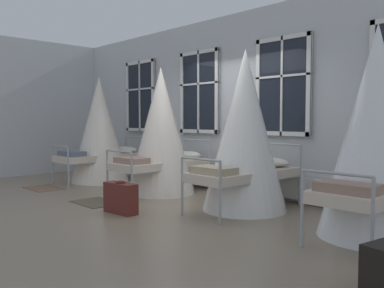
{
  "coord_description": "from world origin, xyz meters",
  "views": [
    {
      "loc": [
        4.9,
        -4.48,
        1.35
      ],
      "look_at": [
        -0.08,
        0.27,
        0.95
      ],
      "focal_mm": 38.44,
      "sensor_mm": 36.0,
      "label": 1
    }
  ],
  "objects_px": {
    "cot_third": "(245,133)",
    "suitcase_dark": "(121,198)",
    "cot_first": "(100,131)",
    "cot_second": "(161,133)",
    "cot_fourth": "(376,135)"
  },
  "relations": [
    {
      "from": "cot_third",
      "to": "suitcase_dark",
      "type": "relative_size",
      "value": 4.18
    },
    {
      "from": "suitcase_dark",
      "to": "cot_third",
      "type": "bearing_deg",
      "value": 48.9
    },
    {
      "from": "cot_first",
      "to": "cot_third",
      "type": "height_order",
      "value": "cot_third"
    },
    {
      "from": "cot_second",
      "to": "suitcase_dark",
      "type": "relative_size",
      "value": 4.03
    },
    {
      "from": "cot_first",
      "to": "cot_second",
      "type": "relative_size",
      "value": 0.99
    },
    {
      "from": "suitcase_dark",
      "to": "cot_fourth",
      "type": "bearing_deg",
      "value": 20.19
    },
    {
      "from": "cot_first",
      "to": "cot_fourth",
      "type": "relative_size",
      "value": 0.94
    },
    {
      "from": "suitcase_dark",
      "to": "cot_second",
      "type": "bearing_deg",
      "value": 115.97
    },
    {
      "from": "cot_third",
      "to": "cot_fourth",
      "type": "xyz_separation_m",
      "value": [
        1.95,
        -0.07,
        0.02
      ]
    },
    {
      "from": "cot_first",
      "to": "cot_fourth",
      "type": "bearing_deg",
      "value": -89.09
    },
    {
      "from": "cot_first",
      "to": "cot_second",
      "type": "distance_m",
      "value": 2.04
    },
    {
      "from": "cot_second",
      "to": "cot_third",
      "type": "xyz_separation_m",
      "value": [
        1.97,
        -0.0,
        0.04
      ]
    },
    {
      "from": "cot_first",
      "to": "cot_third",
      "type": "distance_m",
      "value": 4.01
    },
    {
      "from": "cot_fourth",
      "to": "suitcase_dark",
      "type": "height_order",
      "value": "cot_fourth"
    },
    {
      "from": "cot_fourth",
      "to": "suitcase_dark",
      "type": "bearing_deg",
      "value": 114.99
    }
  ]
}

